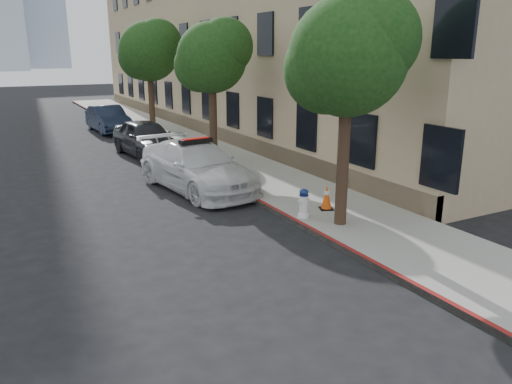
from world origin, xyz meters
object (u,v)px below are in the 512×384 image
Objects in this scene: parked_car_far at (108,119)px; traffic_cone at (327,197)px; parked_car_mid at (146,138)px; fire_hydrant at (304,203)px; police_car at (197,166)px.

parked_car_far reaches higher than traffic_cone.
parked_car_mid reaches higher than fire_hydrant.
fire_hydrant is at bearing -163.30° from traffic_cone.
police_car reaches higher than parked_car_mid.
fire_hydrant is 0.99m from traffic_cone.
parked_car_mid reaches higher than parked_car_far.
police_car is 1.26× the size of parked_car_far.
police_car is 6.10m from parked_car_mid.
police_car is at bearing 117.98° from traffic_cone.
parked_car_mid is at bearing 81.45° from police_car.
parked_car_far is at bearing 96.76° from traffic_cone.
fire_hydrant is at bearing -89.34° from parked_car_far.
traffic_cone is at bearing 13.27° from fire_hydrant.
traffic_cone is (2.19, -4.13, -0.28)m from police_car.
parked_car_mid is 10.44m from traffic_cone.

